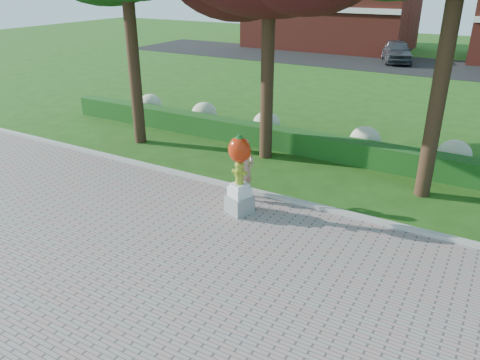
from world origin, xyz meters
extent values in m
plane|color=#204A12|center=(0.00, 0.00, 0.00)|extent=(100.00, 100.00, 0.00)
cube|color=gray|center=(0.00, -4.00, 0.02)|extent=(40.00, 14.00, 0.04)
cube|color=#ADADA5|center=(0.00, 3.00, 0.07)|extent=(40.00, 0.18, 0.15)
cube|color=#113E14|center=(0.00, 7.00, 0.40)|extent=(24.00, 0.70, 0.80)
ellipsoid|color=#B5BB8F|center=(-9.00, 8.00, 0.55)|extent=(1.10, 1.10, 0.99)
ellipsoid|color=#B5BB8F|center=(-6.00, 8.00, 0.55)|extent=(1.10, 1.10, 0.99)
ellipsoid|color=#B5BB8F|center=(-3.00, 8.00, 0.55)|extent=(1.10, 1.10, 0.99)
ellipsoid|color=#B5BB8F|center=(1.00, 8.00, 0.55)|extent=(1.10, 1.10, 0.99)
ellipsoid|color=#B5BB8F|center=(4.00, 8.00, 0.55)|extent=(1.10, 1.10, 0.99)
cube|color=black|center=(0.00, 28.00, 0.01)|extent=(50.00, 8.00, 0.02)
cube|color=maroon|center=(-10.00, 34.00, 3.50)|extent=(14.00, 8.00, 7.00)
cylinder|color=black|center=(-7.00, 5.00, 3.36)|extent=(0.44, 0.44, 6.72)
cylinder|color=black|center=(-2.00, 6.00, 3.08)|extent=(0.44, 0.44, 6.16)
cylinder|color=black|center=(3.50, 5.50, 3.64)|extent=(0.44, 0.44, 7.28)
cube|color=gray|center=(-0.59, 1.72, 0.28)|extent=(0.78, 0.78, 0.49)
cube|color=silver|center=(-0.59, 1.72, 0.66)|extent=(0.63, 0.63, 0.27)
cube|color=silver|center=(-0.59, 1.72, 0.85)|extent=(0.50, 0.50, 0.10)
cylinder|color=olive|center=(-0.59, 1.72, 1.17)|extent=(0.21, 0.21, 0.54)
ellipsoid|color=olive|center=(-0.59, 1.72, 1.44)|extent=(0.25, 0.25, 0.18)
cylinder|color=olive|center=(-0.75, 1.72, 1.23)|extent=(0.12, 0.11, 0.11)
cylinder|color=olive|center=(-0.44, 1.72, 1.23)|extent=(0.12, 0.11, 0.11)
cylinder|color=olive|center=(-0.59, 1.57, 1.23)|extent=(0.12, 0.12, 0.12)
cylinder|color=olive|center=(-0.59, 1.72, 1.52)|extent=(0.08, 0.08, 0.05)
ellipsoid|color=#AC2409|center=(-0.59, 1.72, 1.86)|extent=(0.61, 0.55, 0.71)
ellipsoid|color=#AC2409|center=(-0.77, 1.72, 1.84)|extent=(0.30, 0.30, 0.45)
ellipsoid|color=#AC2409|center=(-0.42, 1.72, 1.84)|extent=(0.30, 0.30, 0.45)
cylinder|color=#135419|center=(-0.59, 1.72, 2.21)|extent=(0.10, 0.10, 0.12)
ellipsoid|color=#135419|center=(-0.59, 1.72, 2.18)|extent=(0.23, 0.23, 0.08)
imported|color=tan|center=(-0.92, 2.60, 0.94)|extent=(0.49, 0.69, 1.81)
imported|color=#393B40|center=(-2.71, 28.81, 0.83)|extent=(3.34, 5.09, 1.61)
camera|label=1|loc=(5.14, -8.13, 5.99)|focal=35.00mm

